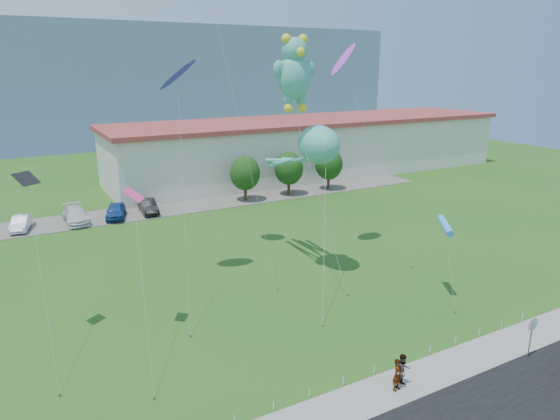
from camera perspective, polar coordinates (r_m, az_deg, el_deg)
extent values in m
plane|color=#235518|center=(28.43, 7.31, -17.40)|extent=(160.00, 160.00, 0.00)
cube|color=gray|center=(26.64, 10.99, -20.01)|extent=(80.00, 2.50, 0.10)
cube|color=#59544C|center=(57.94, -13.38, 0.05)|extent=(70.00, 6.00, 0.06)
cube|color=slate|center=(139.70, -23.59, 13.54)|extent=(160.00, 50.00, 25.00)
cube|color=beige|center=(75.67, 3.85, 7.09)|extent=(60.00, 14.00, 7.60)
cube|color=#963631|center=(75.14, 3.91, 10.17)|extent=(61.00, 15.00, 0.60)
cylinder|color=slate|center=(31.56, 26.68, -13.17)|extent=(0.07, 0.07, 2.20)
cylinder|color=red|center=(31.11, 26.91, -11.56)|extent=(0.76, 0.04, 0.76)
cylinder|color=white|center=(31.10, 26.94, -11.57)|extent=(0.80, 0.02, 0.80)
cylinder|color=white|center=(24.52, -5.23, -22.83)|extent=(0.05, 0.05, 0.50)
cylinder|color=white|center=(25.19, -0.75, -21.53)|extent=(0.05, 0.05, 0.50)
cylinder|color=white|center=(25.99, 3.40, -20.20)|extent=(0.05, 0.05, 0.50)
cylinder|color=white|center=(26.93, 7.21, -18.87)|extent=(0.05, 0.05, 0.50)
cylinder|color=white|center=(27.97, 10.70, -17.56)|extent=(0.05, 0.05, 0.50)
cylinder|color=white|center=(29.12, 13.88, -16.30)|extent=(0.05, 0.05, 0.50)
cylinder|color=white|center=(30.35, 16.78, -15.10)|extent=(0.05, 0.05, 0.50)
cylinder|color=white|center=(31.66, 19.41, -13.96)|extent=(0.05, 0.05, 0.50)
cylinder|color=white|center=(33.04, 21.80, -12.89)|extent=(0.05, 0.05, 0.50)
cylinder|color=white|center=(34.48, 23.98, -11.89)|extent=(0.05, 0.05, 0.50)
cylinder|color=white|center=(35.98, 25.97, -10.95)|extent=(0.05, 0.05, 0.50)
cylinder|color=#3F2B19|center=(60.04, -3.98, 2.07)|extent=(0.36, 0.36, 2.20)
ellipsoid|color=#14380F|center=(59.52, -4.02, 4.22)|extent=(3.60, 3.60, 4.14)
cylinder|color=#3F2B19|center=(62.71, 1.00, 2.71)|extent=(0.36, 0.36, 2.20)
ellipsoid|color=#14380F|center=(62.22, 1.01, 4.78)|extent=(3.60, 3.60, 4.14)
cylinder|color=#3F2B19|center=(65.82, 5.55, 3.29)|extent=(0.36, 0.36, 2.20)
ellipsoid|color=#14380F|center=(65.35, 5.61, 5.25)|extent=(3.60, 3.60, 4.14)
imported|color=gray|center=(26.62, 13.28, -17.85)|extent=(0.72, 0.59, 1.70)
imported|color=gray|center=(26.95, 13.87, -17.36)|extent=(0.92, 0.76, 1.76)
imported|color=silver|center=(55.45, -27.50, -1.32)|extent=(2.40, 4.47, 1.40)
imported|color=silver|center=(55.67, -22.32, -0.53)|extent=(2.35, 5.45, 1.56)
imported|color=navy|center=(55.80, -18.27, -0.09)|extent=(3.06, 4.92, 1.56)
imported|color=black|center=(56.72, -14.83, 0.42)|extent=(1.87, 4.64, 1.50)
ellipsoid|color=teal|center=(36.72, 4.42, 7.45)|extent=(2.83, 3.67, 2.83)
sphere|color=white|center=(35.48, 4.73, 7.63)|extent=(0.44, 0.44, 0.44)
sphere|color=white|center=(36.05, 6.08, 7.73)|extent=(0.44, 0.44, 0.44)
cylinder|color=slate|center=(32.00, 4.88, -13.02)|extent=(0.10, 0.10, 0.16)
cylinder|color=gray|center=(33.54, 5.09, -2.90)|extent=(4.19, 6.27, 9.18)
ellipsoid|color=teal|center=(35.89, 1.65, 14.90)|extent=(2.45, 2.08, 3.06)
sphere|color=teal|center=(35.90, 1.67, 17.75)|extent=(1.79, 1.79, 1.79)
sphere|color=yellow|center=(35.60, 0.71, 18.99)|extent=(0.66, 0.66, 0.66)
sphere|color=yellow|center=(36.26, 2.63, 18.92)|extent=(0.66, 0.66, 0.66)
sphere|color=yellow|center=(35.25, 2.32, 17.63)|extent=(0.66, 0.66, 0.66)
ellipsoid|color=teal|center=(35.28, -0.13, 15.80)|extent=(0.85, 0.60, 1.19)
ellipsoid|color=teal|center=(36.52, 3.38, 15.79)|extent=(0.85, 0.60, 1.19)
ellipsoid|color=teal|center=(35.67, 0.83, 12.63)|extent=(0.75, 0.66, 1.22)
ellipsoid|color=teal|center=(36.24, 2.42, 12.67)|extent=(0.75, 0.66, 1.22)
sphere|color=yellow|center=(35.55, 0.98, 11.55)|extent=(0.66, 0.66, 0.66)
sphere|color=yellow|center=(36.12, 2.56, 11.61)|extent=(0.66, 0.66, 0.66)
cylinder|color=slate|center=(36.10, 7.76, -9.56)|extent=(0.10, 0.10, 0.16)
cylinder|color=gray|center=(35.40, 4.70, 0.92)|extent=(1.61, 5.06, 12.47)
cube|color=#F63685|center=(29.28, -16.39, 1.67)|extent=(1.29, 1.29, 0.86)
cylinder|color=slate|center=(26.67, -14.18, -20.13)|extent=(0.10, 0.10, 0.16)
cylinder|color=gray|center=(27.49, -15.36, -8.83)|extent=(1.26, 6.69, 8.31)
cube|color=black|center=(30.69, -27.03, 3.22)|extent=(1.29, 1.29, 0.86)
cylinder|color=slate|center=(28.30, -23.88, -18.78)|extent=(0.10, 0.10, 0.16)
cylinder|color=gray|center=(28.97, -25.54, -7.44)|extent=(0.07, 6.49, 9.37)
cone|color=#BE35D6|center=(41.88, 7.19, 16.78)|extent=(1.80, 1.33, 1.33)
cylinder|color=slate|center=(41.70, 14.81, -6.35)|extent=(0.10, 0.10, 0.16)
cylinder|color=gray|center=(40.86, 11.05, 5.17)|extent=(2.82, 6.54, 15.85)
cylinder|color=#379CF9|center=(35.76, 18.38, -1.70)|extent=(0.50, 2.25, 0.87)
cylinder|color=slate|center=(35.38, 19.43, -10.95)|extent=(0.10, 0.10, 0.16)
cylinder|color=gray|center=(35.48, 18.89, -6.39)|extent=(1.08, 2.52, 4.85)
cone|color=#3628E5|center=(35.89, -11.65, 14.94)|extent=(1.80, 1.33, 1.33)
cylinder|color=slate|center=(31.28, -10.21, -13.98)|extent=(0.10, 0.10, 0.16)
cylinder|color=gray|center=(32.54, -10.97, 1.40)|extent=(2.74, 8.34, 14.75)
cylinder|color=slate|center=(36.56, -0.27, -9.06)|extent=(0.10, 0.10, 0.16)
cylinder|color=gray|center=(36.84, -4.54, 9.44)|extent=(1.51, 8.57, 22.45)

